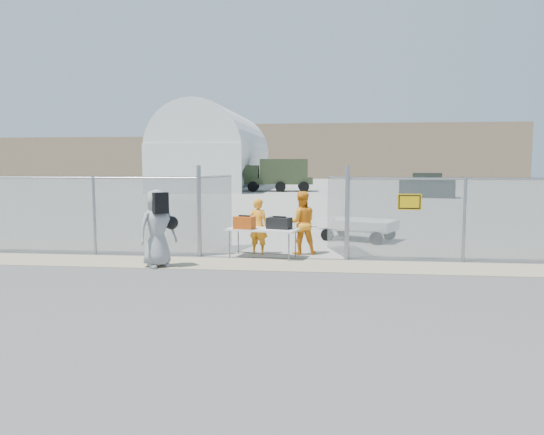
# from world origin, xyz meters

# --- Properties ---
(ground) EXTENTS (160.00, 160.00, 0.00)m
(ground) POSITION_xyz_m (0.00, 0.00, 0.00)
(ground) COLOR #464444
(tarmac_inside) EXTENTS (160.00, 80.00, 0.01)m
(tarmac_inside) POSITION_xyz_m (0.00, 42.00, 0.01)
(tarmac_inside) COLOR gray
(tarmac_inside) RESTS_ON ground
(dirt_strip) EXTENTS (44.00, 1.60, 0.01)m
(dirt_strip) POSITION_xyz_m (0.00, 1.00, 0.01)
(dirt_strip) COLOR tan
(dirt_strip) RESTS_ON ground
(distant_hills) EXTENTS (140.00, 6.00, 9.00)m
(distant_hills) POSITION_xyz_m (5.00, 78.00, 4.50)
(distant_hills) COLOR #7F684F
(distant_hills) RESTS_ON ground
(chain_link_fence) EXTENTS (40.00, 0.20, 2.20)m
(chain_link_fence) POSITION_xyz_m (0.00, 2.00, 1.10)
(chain_link_fence) COLOR gray
(chain_link_fence) RESTS_ON ground
(quonset_hangar) EXTENTS (9.00, 18.00, 8.00)m
(quonset_hangar) POSITION_xyz_m (-10.00, 40.00, 4.00)
(quonset_hangar) COLOR silver
(quonset_hangar) RESTS_ON ground
(folding_table) EXTENTS (2.00, 1.16, 0.80)m
(folding_table) POSITION_xyz_m (-0.26, 2.00, 0.40)
(folding_table) COLOR white
(folding_table) RESTS_ON ground
(orange_bag) EXTENTS (0.59, 0.47, 0.33)m
(orange_bag) POSITION_xyz_m (-0.73, 1.89, 0.96)
(orange_bag) COLOR #C84C10
(orange_bag) RESTS_ON folding_table
(black_duffel) EXTENTS (0.71, 0.54, 0.30)m
(black_duffel) POSITION_xyz_m (0.20, 1.99, 0.95)
(black_duffel) COLOR black
(black_duffel) RESTS_ON folding_table
(security_worker_left) EXTENTS (0.67, 0.54, 1.58)m
(security_worker_left) POSITION_xyz_m (-0.44, 2.53, 0.79)
(security_worker_left) COLOR orange
(security_worker_left) RESTS_ON ground
(security_worker_right) EXTENTS (0.99, 0.85, 1.78)m
(security_worker_right) POSITION_xyz_m (0.75, 2.67, 0.89)
(security_worker_right) COLOR orange
(security_worker_right) RESTS_ON ground
(visitor) EXTENTS (1.11, 1.08, 1.92)m
(visitor) POSITION_xyz_m (-2.66, 0.44, 0.96)
(visitor) COLOR gray
(visitor) RESTS_ON ground
(utility_trailer) EXTENTS (3.44, 2.67, 0.74)m
(utility_trailer) POSITION_xyz_m (2.49, 5.59, 0.37)
(utility_trailer) COLOR white
(utility_trailer) RESTS_ON ground
(military_truck) EXTENTS (6.33, 2.82, 2.93)m
(military_truck) POSITION_xyz_m (-3.26, 35.88, 1.47)
(military_truck) COLOR #2F3B21
(military_truck) RESTS_ON ground
(parked_vehicle_near) EXTENTS (4.24, 2.54, 1.79)m
(parked_vehicle_near) POSITION_xyz_m (8.63, 28.44, 0.90)
(parked_vehicle_near) COLOR black
(parked_vehicle_near) RESTS_ON ground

